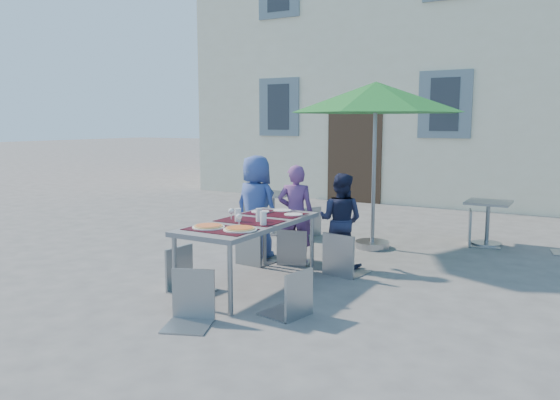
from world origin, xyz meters
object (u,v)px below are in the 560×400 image
Objects in this scene: chair_2 at (343,228)px; chair_3 at (185,243)px; chair_4 at (292,265)px; bg_chair_l_0 at (253,198)px; chair_1 at (294,225)px; chair_5 at (190,266)px; chair_0 at (253,224)px; bg_chair_l_1 at (478,206)px; pizza_near_right at (240,229)px; dining_table at (250,226)px; bg_chair_r_0 at (308,204)px; cafe_table_0 at (273,207)px; cafe_table_1 at (488,217)px; child_1 at (296,214)px; child_2 at (340,220)px; pizza_near_left at (208,226)px; patio_umbrella at (376,99)px; child_0 at (256,206)px.

chair_2 reaches higher than chair_3.
bg_chair_l_0 reaches higher than chair_4.
chair_2 is (0.76, -0.15, 0.06)m from chair_1.
chair_0 is at bearing 107.34° from chair_5.
pizza_near_right is at bearing -112.06° from bg_chair_l_1.
bg_chair_r_0 is at bearing 104.35° from dining_table.
chair_3 is 3.24m from cafe_table_0.
chair_0 reaches higher than chair_4.
dining_table is 2.06× the size of bg_chair_r_0.
child_1 is at bearing -130.11° from cafe_table_1.
bg_chair_l_1 reaches higher than chair_1.
child_2 is at bearing 80.23° from pizza_near_right.
dining_table is 2.08× the size of chair_1.
bg_chair_l_0 is at bearing 171.46° from bg_chair_r_0.
bg_chair_l_0 is 0.89× the size of bg_chair_l_1.
chair_0 is at bearing -131.49° from bg_chair_l_1.
bg_chair_l_0 reaches higher than pizza_near_left.
chair_2 is 2.23m from patio_umbrella.
bg_chair_r_0 reaches higher than pizza_near_right.
chair_4 is 4.52m from bg_chair_l_0.
bg_chair_r_0 is at bearing -164.63° from cafe_table_1.
dining_table is at bearing -57.94° from bg_chair_l_0.
child_1 is 0.57m from chair_0.
child_1 is at bearing 73.63° from chair_3.
chair_3 reaches higher than cafe_table_0.
patio_umbrella is at bearing -125.57° from child_0.
child_1 is (0.09, 1.74, -0.12)m from pizza_near_left.
chair_3 is (-1.06, -1.77, -0.07)m from child_2.
bg_chair_r_0 is (-1.43, 1.87, -0.05)m from chair_2.
chair_3 is 1.02× the size of bg_chair_l_0.
chair_1 is at bearing 17.33° from child_2.
child_1 is at bearing -44.93° from bg_chair_l_0.
pizza_near_right is 0.38× the size of chair_0.
patio_umbrella is (0.38, 3.72, 1.63)m from chair_5.
pizza_near_right is at bearing -74.38° from bg_chair_r_0.
bg_chair_l_1 is (-0.13, -0.10, 0.17)m from cafe_table_1.
chair_1 is 2.02m from cafe_table_0.
chair_1 is at bearing -111.67° from patio_umbrella.
chair_2 is 3.30m from bg_chair_l_0.
patio_umbrella is (-0.01, 1.19, 1.56)m from child_2.
pizza_near_left is 3.44m from bg_chair_r_0.
chair_2 is (0.77, -0.23, -0.07)m from child_1.
child_1 is 1.08× the size of child_2.
bg_chair_l_1 reaches higher than chair_0.
chair_2 is at bearing 48.40° from chair_3.
dining_table is at bearing -101.46° from patio_umbrella.
chair_2 is (0.71, 0.96, -0.12)m from dining_table.
child_2 is 2.07m from chair_3.
child_2 is 1.35× the size of bg_chair_l_0.
child_0 is at bearing -137.92° from bg_chair_l_1.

